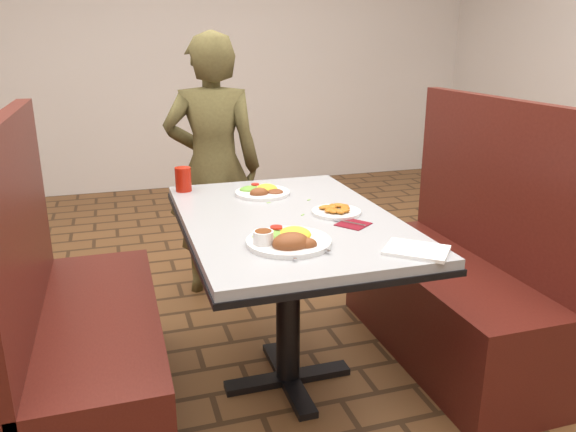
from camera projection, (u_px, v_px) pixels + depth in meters
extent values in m
plane|color=brown|center=(288.00, 381.00, 2.43)|extent=(7.00, 7.00, 0.00)
cube|color=white|center=(175.00, 40.00, 5.19)|extent=(6.00, 0.04, 2.80)
cube|color=#AAACAE|center=(288.00, 220.00, 2.21)|extent=(0.80, 1.20, 0.03)
cube|color=black|center=(288.00, 227.00, 2.21)|extent=(0.81, 1.21, 0.02)
cylinder|color=black|center=(288.00, 306.00, 2.32)|extent=(0.10, 0.10, 0.69)
cube|color=black|center=(288.00, 378.00, 2.42)|extent=(0.55, 0.08, 0.03)
cube|color=black|center=(288.00, 378.00, 2.42)|extent=(0.08, 0.55, 0.03)
cube|color=#561B13|center=(101.00, 364.00, 2.15)|extent=(0.45, 1.20, 0.45)
cube|color=#561B13|center=(21.00, 255.00, 1.94)|extent=(0.06, 1.20, 0.95)
cube|color=#561B13|center=(444.00, 310.00, 2.57)|extent=(0.45, 1.20, 0.45)
cube|color=#561B13|center=(496.00, 207.00, 2.49)|extent=(0.06, 1.20, 0.95)
imported|color=brown|center=(214.00, 168.00, 3.12)|extent=(0.59, 0.45, 1.46)
cylinder|color=white|center=(289.00, 242.00, 1.90)|extent=(0.29, 0.29, 0.02)
ellipsoid|color=yellow|center=(294.00, 228.00, 1.93)|extent=(0.12, 0.12, 0.05)
ellipsoid|color=#77AD45|center=(269.00, 231.00, 1.92)|extent=(0.12, 0.10, 0.04)
cylinder|color=red|center=(276.00, 227.00, 1.95)|extent=(0.04, 0.04, 0.01)
ellipsoid|color=brown|center=(291.00, 235.00, 1.83)|extent=(0.13, 0.10, 0.07)
ellipsoid|color=brown|center=(307.00, 239.00, 1.83)|extent=(0.07, 0.05, 0.05)
cylinder|color=white|center=(263.00, 237.00, 1.85)|extent=(0.07, 0.07, 0.04)
cylinder|color=brown|center=(263.00, 231.00, 1.85)|extent=(0.06, 0.06, 0.01)
cylinder|color=white|center=(263.00, 193.00, 2.50)|extent=(0.24, 0.24, 0.01)
ellipsoid|color=yellow|center=(267.00, 184.00, 2.53)|extent=(0.10, 0.10, 0.04)
ellipsoid|color=#77AD45|center=(250.00, 186.00, 2.52)|extent=(0.10, 0.08, 0.03)
cylinder|color=red|center=(255.00, 184.00, 2.55)|extent=(0.04, 0.04, 0.01)
ellipsoid|color=brown|center=(275.00, 189.00, 2.48)|extent=(0.07, 0.07, 0.03)
ellipsoid|color=brown|center=(259.00, 189.00, 2.45)|extent=(0.08, 0.06, 0.05)
cylinder|color=white|center=(336.00, 212.00, 2.23)|extent=(0.20, 0.20, 0.01)
cube|color=maroon|center=(353.00, 224.00, 2.10)|extent=(0.15, 0.15, 0.00)
cube|color=silver|center=(348.00, 222.00, 2.11)|extent=(0.10, 0.12, 0.00)
cylinder|color=#B41A0C|center=(183.00, 179.00, 2.55)|extent=(0.07, 0.07, 0.11)
cube|color=white|center=(417.00, 250.00, 1.83)|extent=(0.25, 0.24, 0.01)
cube|color=#BABABF|center=(312.00, 244.00, 1.87)|extent=(0.08, 0.17, 0.00)
cube|color=silver|center=(292.00, 251.00, 1.81)|extent=(0.04, 0.16, 0.00)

